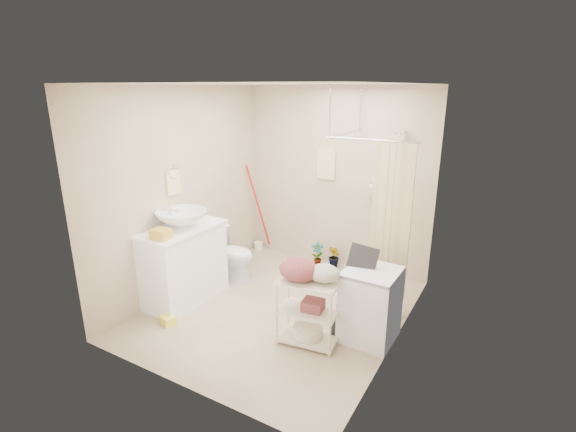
% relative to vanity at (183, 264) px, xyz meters
% --- Properties ---
extents(floor, '(3.20, 3.20, 0.00)m').
position_rel_vanity_xyz_m(floor, '(1.16, 0.37, -0.48)').
color(floor, tan).
rests_on(floor, ground).
extents(ceiling, '(2.80, 3.20, 0.04)m').
position_rel_vanity_xyz_m(ceiling, '(1.16, 0.37, 2.12)').
color(ceiling, silver).
rests_on(ceiling, ground).
extents(wall_back, '(2.80, 0.04, 2.60)m').
position_rel_vanity_xyz_m(wall_back, '(1.16, 1.97, 0.82)').
color(wall_back, '#C0AF95').
rests_on(wall_back, ground).
extents(wall_front, '(2.80, 0.04, 2.60)m').
position_rel_vanity_xyz_m(wall_front, '(1.16, -1.23, 0.82)').
color(wall_front, '#C0AF95').
rests_on(wall_front, ground).
extents(wall_left, '(0.04, 3.20, 2.60)m').
position_rel_vanity_xyz_m(wall_left, '(-0.24, 0.37, 0.82)').
color(wall_left, '#C0AF95').
rests_on(wall_left, ground).
extents(wall_right, '(0.04, 3.20, 2.60)m').
position_rel_vanity_xyz_m(wall_right, '(2.56, 0.37, 0.82)').
color(wall_right, '#C0AF95').
rests_on(wall_right, ground).
extents(vanity, '(0.63, 1.10, 0.96)m').
position_rel_vanity_xyz_m(vanity, '(0.00, 0.00, 0.00)').
color(vanity, white).
rests_on(vanity, ground).
extents(sink, '(0.69, 0.69, 0.21)m').
position_rel_vanity_xyz_m(sink, '(0.02, 0.02, 0.58)').
color(sink, white).
rests_on(sink, vanity).
extents(counter_basket, '(0.21, 0.17, 0.11)m').
position_rel_vanity_xyz_m(counter_basket, '(0.11, -0.40, 0.53)').
color(counter_basket, gold).
rests_on(counter_basket, vanity).
extents(floor_basket, '(0.29, 0.26, 0.13)m').
position_rel_vanity_xyz_m(floor_basket, '(0.24, -0.54, -0.41)').
color(floor_basket, '#F8F049').
rests_on(floor_basket, ground).
extents(toilet, '(0.72, 0.45, 0.70)m').
position_rel_vanity_xyz_m(toilet, '(0.12, 0.82, -0.13)').
color(toilet, white).
rests_on(toilet, ground).
extents(mop, '(0.16, 0.16, 1.41)m').
position_rel_vanity_xyz_m(mop, '(-0.12, 1.84, 0.22)').
color(mop, '#B21216').
rests_on(mop, ground).
extents(potted_plant_a, '(0.23, 0.21, 0.36)m').
position_rel_vanity_xyz_m(potted_plant_a, '(1.00, 1.75, -0.30)').
color(potted_plant_a, brown).
rests_on(potted_plant_a, ground).
extents(potted_plant_b, '(0.25, 0.25, 0.36)m').
position_rel_vanity_xyz_m(potted_plant_b, '(1.26, 1.79, -0.30)').
color(potted_plant_b, brown).
rests_on(potted_plant_b, ground).
extents(hanging_towel, '(0.28, 0.03, 0.42)m').
position_rel_vanity_xyz_m(hanging_towel, '(1.01, 1.95, 1.02)').
color(hanging_towel, beige).
rests_on(hanging_towel, wall_back).
extents(towel_ring, '(0.04, 0.22, 0.34)m').
position_rel_vanity_xyz_m(towel_ring, '(-0.22, 0.17, 0.99)').
color(towel_ring, '#FEEB99').
rests_on(towel_ring, wall_left).
extents(tp_holder, '(0.08, 0.12, 0.14)m').
position_rel_vanity_xyz_m(tp_holder, '(-0.20, 0.42, 0.24)').
color(tp_holder, white).
rests_on(tp_holder, wall_left).
extents(shower, '(1.10, 1.10, 2.10)m').
position_rel_vanity_xyz_m(shower, '(2.01, 1.42, 0.57)').
color(shower, white).
rests_on(shower, ground).
extents(shampoo_bottle_a, '(0.10, 0.10, 0.22)m').
position_rel_vanity_xyz_m(shampoo_bottle_a, '(1.78, 1.90, 0.95)').
color(shampoo_bottle_a, white).
rests_on(shampoo_bottle_a, shower).
extents(shampoo_bottle_b, '(0.09, 0.09, 0.18)m').
position_rel_vanity_xyz_m(shampoo_bottle_b, '(1.92, 1.91, 0.93)').
color(shampoo_bottle_b, '#365AA9').
rests_on(shampoo_bottle_b, shower).
extents(washing_machine, '(0.54, 0.56, 0.78)m').
position_rel_vanity_xyz_m(washing_machine, '(2.30, 0.34, -0.09)').
color(washing_machine, silver).
rests_on(washing_machine, ground).
extents(laundry_rack, '(0.65, 0.43, 0.84)m').
position_rel_vanity_xyz_m(laundry_rack, '(1.77, -0.06, -0.06)').
color(laundry_rack, beige).
rests_on(laundry_rack, ground).
extents(ironing_board, '(0.31, 0.12, 1.05)m').
position_rel_vanity_xyz_m(ironing_board, '(2.14, 0.27, 0.05)').
color(ironing_board, black).
rests_on(ironing_board, ground).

